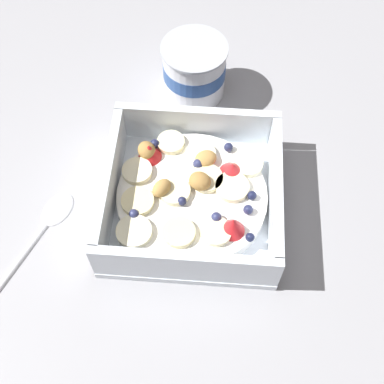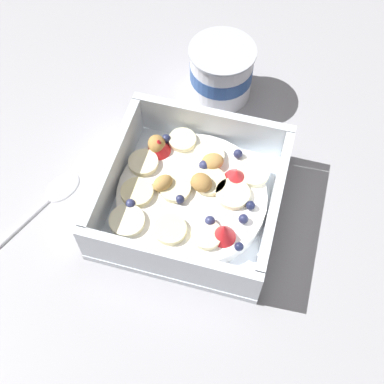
# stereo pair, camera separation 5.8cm
# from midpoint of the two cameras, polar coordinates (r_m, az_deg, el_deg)

# --- Properties ---
(ground_plane) EXTENTS (2.40, 2.40, 0.00)m
(ground_plane) POSITION_cam_midpoint_polar(r_m,az_deg,el_deg) (0.60, -3.70, -1.71)
(ground_plane) COLOR #9E9EA3
(fruit_bowl) EXTENTS (0.20, 0.20, 0.06)m
(fruit_bowl) POSITION_cam_midpoint_polar(r_m,az_deg,el_deg) (0.59, -2.83, -0.59)
(fruit_bowl) COLOR white
(fruit_bowl) RESTS_ON ground
(spoon) EXTENTS (0.09, 0.17, 0.01)m
(spoon) POSITION_cam_midpoint_polar(r_m,az_deg,el_deg) (0.62, -18.76, -3.81)
(spoon) COLOR silver
(spoon) RESTS_ON ground
(yogurt_cup) EXTENTS (0.09, 0.09, 0.08)m
(yogurt_cup) POSITION_cam_midpoint_polar(r_m,az_deg,el_deg) (0.68, -2.57, 13.28)
(yogurt_cup) COLOR white
(yogurt_cup) RESTS_ON ground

